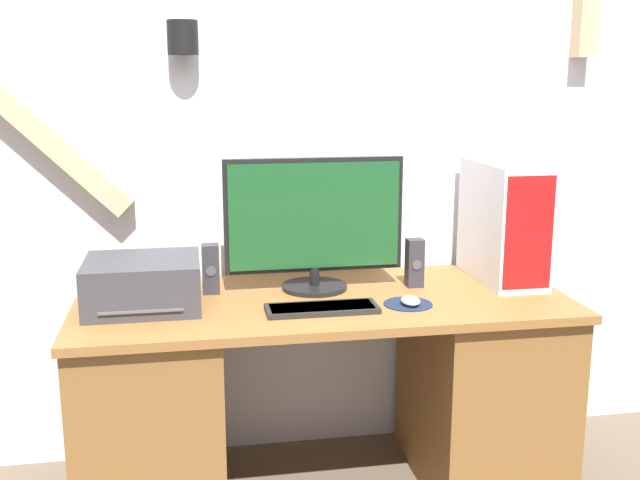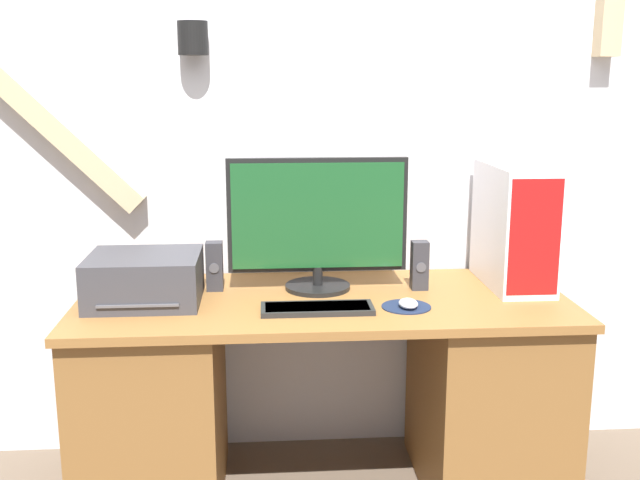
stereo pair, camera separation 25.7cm
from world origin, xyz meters
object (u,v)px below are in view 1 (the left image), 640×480
Objects in this scene: computer_tower at (504,222)px; speaker_left at (211,269)px; monitor at (314,221)px; printer at (143,284)px; speaker_right at (415,263)px; mouse at (411,301)px; keyboard at (322,308)px.

speaker_left is at bearing 179.53° from computer_tower.
printer is (-0.60, -0.12, -0.17)m from monitor.
printer is 0.97m from speaker_right.
mouse is at bearing -42.65° from monitor.
keyboard is 0.82m from computer_tower.
printer is 0.26m from speaker_left.
keyboard is 4.08× the size of mouse.
monitor is at bearing 11.42° from printer.
mouse is at bearing -22.51° from speaker_left.
printer is (-0.58, 0.15, 0.07)m from keyboard.
keyboard is 0.46m from speaker_right.
speaker_right reaches higher than keyboard.
mouse is (0.29, -0.26, -0.23)m from monitor.
monitor reaches higher than mouse.
printer is at bearing -174.80° from speaker_right.
keyboard is 0.83× the size of computer_tower.
monitor reaches higher than speaker_right.
monitor is 0.40m from speaker_right.
computer_tower is 2.52× the size of speaker_right.
monitor is 1.71× the size of printer.
speaker_left is (-0.66, 0.27, 0.07)m from mouse.
computer_tower is at bearing 5.46° from speaker_right.
speaker_left is 1.00× the size of speaker_right.
computer_tower is at bearing 19.83° from keyboard.
mouse is 0.72m from speaker_left.
keyboard is 0.31m from mouse.
mouse is at bearing -109.84° from speaker_right.
speaker_left is (0.23, 0.13, 0.01)m from printer.
computer_tower is (0.72, 0.00, -0.03)m from monitor.
monitor reaches higher than keyboard.
monitor is 0.41m from speaker_left.
speaker_right is (0.08, 0.23, 0.07)m from mouse.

